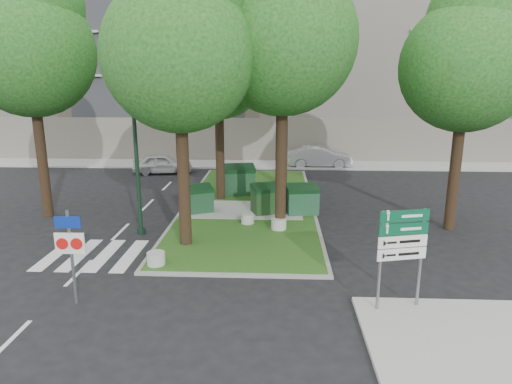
# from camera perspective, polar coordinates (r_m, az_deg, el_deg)

# --- Properties ---
(ground) EXTENTS (120.00, 120.00, 0.00)m
(ground) POSITION_cam_1_polar(r_m,az_deg,el_deg) (14.79, -4.81, -10.35)
(ground) COLOR black
(ground) RESTS_ON ground
(median_island) EXTENTS (6.00, 16.00, 0.12)m
(median_island) POSITION_cam_1_polar(r_m,az_deg,el_deg) (22.22, -0.88, -1.63)
(median_island) COLOR #1B4714
(median_island) RESTS_ON ground
(median_kerb) EXTENTS (6.30, 16.30, 0.10)m
(median_kerb) POSITION_cam_1_polar(r_m,az_deg,el_deg) (22.22, -0.88, -1.66)
(median_kerb) COLOR gray
(median_kerb) RESTS_ON ground
(sidewalk_corner) EXTENTS (5.00, 4.00, 0.12)m
(sidewalk_corner) POSITION_cam_1_polar(r_m,az_deg,el_deg) (12.46, 25.31, -16.50)
(sidewalk_corner) COLOR #999993
(sidewalk_corner) RESTS_ON ground
(building_sidewalk) EXTENTS (42.00, 3.00, 0.12)m
(building_sidewalk) POSITION_cam_1_polar(r_m,az_deg,el_deg) (32.45, -0.61, 3.46)
(building_sidewalk) COLOR #999993
(building_sidewalk) RESTS_ON ground
(zebra_crossing) EXTENTS (5.00, 3.00, 0.01)m
(zebra_crossing) POSITION_cam_1_polar(r_m,az_deg,el_deg) (17.00, -16.89, -7.57)
(zebra_crossing) COLOR silver
(zebra_crossing) RESTS_ON ground
(apartment_building) EXTENTS (41.00, 12.00, 16.00)m
(apartment_building) POSITION_cam_1_polar(r_m,az_deg,el_deg) (39.41, 0.02, 16.97)
(apartment_building) COLOR #C0AC90
(apartment_building) RESTS_ON ground
(tree_median_near_left) EXTENTS (5.20, 5.20, 10.53)m
(tree_median_near_left) POSITION_cam_1_polar(r_m,az_deg,el_deg) (16.26, -9.35, 18.21)
(tree_median_near_left) COLOR black
(tree_median_near_left) RESTS_ON ground
(tree_median_near_right) EXTENTS (5.60, 5.60, 11.46)m
(tree_median_near_right) POSITION_cam_1_polar(r_m,az_deg,el_deg) (17.98, 3.67, 20.11)
(tree_median_near_right) COLOR black
(tree_median_near_right) RESTS_ON ground
(tree_median_mid) EXTENTS (4.80, 4.80, 9.99)m
(tree_median_mid) POSITION_cam_1_polar(r_m,az_deg,el_deg) (22.57, -4.51, 16.34)
(tree_median_mid) COLOR black
(tree_median_mid) RESTS_ON ground
(tree_median_far) EXTENTS (5.80, 5.80, 11.93)m
(tree_median_far) POSITION_cam_1_polar(r_m,az_deg,el_deg) (25.48, 3.90, 19.13)
(tree_median_far) COLOR black
(tree_median_far) RESTS_ON ground
(tree_street_left) EXTENTS (5.40, 5.40, 11.00)m
(tree_street_left) POSITION_cam_1_polar(r_m,az_deg,el_deg) (21.98, -26.33, 16.79)
(tree_street_left) COLOR black
(tree_street_left) RESTS_ON ground
(tree_street_right) EXTENTS (5.00, 5.00, 10.06)m
(tree_street_right) POSITION_cam_1_polar(r_m,az_deg,el_deg) (19.77, 25.14, 15.40)
(tree_street_right) COLOR black
(tree_street_right) RESTS_ON ground
(dumpster_a) EXTENTS (1.59, 1.38, 1.23)m
(dumpster_a) POSITION_cam_1_polar(r_m,az_deg,el_deg) (20.95, -7.29, -0.88)
(dumpster_a) COLOR #0E341A
(dumpster_a) RESTS_ON median_island
(dumpster_b) EXTENTS (1.84, 1.45, 1.54)m
(dumpster_b) POSITION_cam_1_polar(r_m,az_deg,el_deg) (23.98, -2.15, 1.53)
(dumpster_b) COLOR #10381C
(dumpster_b) RESTS_ON median_island
(dumpster_c) EXTENTS (1.68, 1.44, 1.32)m
(dumpster_c) POSITION_cam_1_polar(r_m,az_deg,el_deg) (20.67, 1.50, -0.86)
(dumpster_c) COLOR black
(dumpster_c) RESTS_ON median_island
(dumpster_d) EXTENTS (1.56, 1.20, 1.32)m
(dumpster_d) POSITION_cam_1_polar(r_m,az_deg,el_deg) (20.65, 5.80, -0.95)
(dumpster_d) COLOR #134025
(dumpster_d) RESTS_ON median_island
(bollard_left) EXTENTS (0.59, 0.59, 0.42)m
(bollard_left) POSITION_cam_1_polar(r_m,az_deg,el_deg) (15.51, -12.39, -8.11)
(bollard_left) COLOR #AAABA5
(bollard_left) RESTS_ON median_island
(bollard_right) EXTENTS (0.61, 0.61, 0.44)m
(bollard_right) POSITION_cam_1_polar(r_m,az_deg,el_deg) (18.57, 2.86, -3.98)
(bollard_right) COLOR #ACABA6
(bollard_right) RESTS_ON median_island
(bollard_mid) EXTENTS (0.55, 0.55, 0.39)m
(bollard_mid) POSITION_cam_1_polar(r_m,az_deg,el_deg) (19.27, -1.06, -3.35)
(bollard_mid) COLOR #A1A29D
(bollard_mid) RESTS_ON median_island
(litter_bin) EXTENTS (0.38, 0.38, 0.66)m
(litter_bin) POSITION_cam_1_polar(r_m,az_deg,el_deg) (23.68, 5.75, 0.28)
(litter_bin) COLOR orange
(litter_bin) RESTS_ON median_island
(street_lamp) EXTENTS (0.49, 0.49, 6.19)m
(street_lamp) POSITION_cam_1_polar(r_m,az_deg,el_deg) (18.14, -14.87, 6.64)
(street_lamp) COLOR black
(street_lamp) RESTS_ON ground
(traffic_sign_pole) EXTENTS (0.81, 0.09, 2.70)m
(traffic_sign_pole) POSITION_cam_1_polar(r_m,az_deg,el_deg) (13.38, -22.17, -6.12)
(traffic_sign_pole) COLOR slate
(traffic_sign_pole) RESTS_ON ground
(directional_sign) EXTENTS (1.33, 0.37, 2.72)m
(directional_sign) POSITION_cam_1_polar(r_m,az_deg,el_deg) (12.52, 17.78, -6.15)
(directional_sign) COLOR slate
(directional_sign) RESTS_ON sidewalk_corner
(car_white) EXTENTS (3.92, 1.97, 1.28)m
(car_white) POSITION_cam_1_polar(r_m,az_deg,el_deg) (30.27, -11.57, 3.50)
(car_white) COLOR silver
(car_white) RESTS_ON ground
(car_silver) EXTENTS (4.47, 1.64, 1.46)m
(car_silver) POSITION_cam_1_polar(r_m,az_deg,el_deg) (31.94, 7.92, 4.38)
(car_silver) COLOR #A8AAB0
(car_silver) RESTS_ON ground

